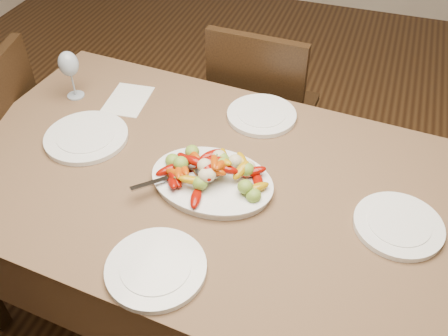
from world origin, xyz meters
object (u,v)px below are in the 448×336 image
serving_platter (212,183)px  plate_right (398,225)px  chair_far (266,110)px  wine_glass (71,73)px  plate_far (262,115)px  dining_table (224,256)px  plate_left (86,137)px  plate_near (156,268)px

serving_platter → plate_right: serving_platter is taller
chair_far → serving_platter: size_ratio=2.48×
serving_platter → chair_far: bearing=92.4°
serving_platter → wine_glass: (-0.67, 0.30, 0.09)m
plate_far → plate_right: bearing=-36.8°
dining_table → plate_right: (0.54, -0.02, 0.39)m
serving_platter → plate_far: serving_platter is taller
dining_table → serving_platter: bearing=-141.8°
plate_left → plate_right: bearing=-3.5°
plate_right → wine_glass: (-1.25, 0.29, 0.09)m
plate_far → wine_glass: wine_glass is taller
chair_far → plate_left: size_ratio=3.26×
plate_near → plate_far: bearing=83.8°
dining_table → plate_right: plate_right is taller
serving_platter → plate_near: serving_platter is taller
wine_glass → plate_far: bearing=7.9°
dining_table → wine_glass: size_ratio=8.98×
chair_far → plate_left: (-0.46, -0.76, 0.29)m
serving_platter → plate_near: 0.36m
chair_far → dining_table: bearing=97.7°
chair_far → serving_platter: chair_far is taller
plate_left → wine_glass: wine_glass is taller
wine_glass → plate_right: bearing=-13.0°
plate_far → plate_left: bearing=-149.4°
chair_far → plate_right: (0.61, -0.82, 0.29)m
dining_table → plate_near: size_ratio=6.73×
dining_table → wine_glass: (-0.71, 0.27, 0.48)m
plate_left → plate_near: (0.47, -0.43, 0.00)m
chair_far → serving_platter: 0.88m
dining_table → serving_platter: size_ratio=4.79×
chair_far → plate_left: 0.93m
chair_far → plate_left: chair_far is taller
serving_platter → plate_left: (-0.50, 0.08, -0.00)m
dining_table → chair_far: chair_far is taller
plate_right → chair_far: bearing=126.4°
plate_left → plate_right: same height
dining_table → plate_far: plate_far is taller
plate_far → plate_near: same height
chair_far → plate_near: chair_far is taller
plate_right → serving_platter: bearing=-179.1°
chair_far → plate_right: chair_far is taller
dining_table → plate_left: bearing=174.5°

